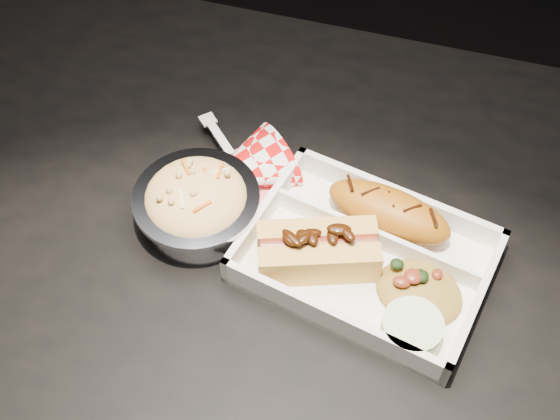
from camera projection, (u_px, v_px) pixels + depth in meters
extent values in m
cube|color=black|center=(310.00, 273.00, 0.77)|extent=(1.20, 0.80, 0.03)
cylinder|color=black|center=(78.00, 159.00, 1.36)|extent=(0.05, 0.05, 0.72)
cube|color=silver|center=(365.00, 264.00, 0.75)|extent=(0.28, 0.23, 0.01)
cube|color=silver|center=(398.00, 200.00, 0.79)|extent=(0.25, 0.06, 0.04)
cube|color=silver|center=(330.00, 320.00, 0.70)|extent=(0.25, 0.06, 0.04)
cube|color=silver|center=(266.00, 213.00, 0.78)|extent=(0.04, 0.18, 0.04)
cube|color=silver|center=(476.00, 304.00, 0.71)|extent=(0.04, 0.18, 0.04)
cube|color=silver|center=(375.00, 240.00, 0.76)|extent=(0.23, 0.05, 0.03)
ellipsoid|color=#A35B10|center=(389.00, 211.00, 0.76)|extent=(0.15, 0.08, 0.05)
cube|color=#E5AE4E|center=(319.00, 265.00, 0.72)|extent=(0.13, 0.07, 0.04)
cube|color=#E5AE4E|center=(316.00, 238.00, 0.74)|extent=(0.13, 0.07, 0.04)
cylinder|color=maroon|center=(318.00, 247.00, 0.73)|extent=(0.12, 0.06, 0.03)
ellipsoid|color=#AB8231|center=(421.00, 286.00, 0.71)|extent=(0.10, 0.09, 0.03)
cylinder|color=beige|center=(411.00, 330.00, 0.68)|extent=(0.06, 0.06, 0.03)
cylinder|color=silver|center=(198.00, 209.00, 0.78)|extent=(0.12, 0.12, 0.04)
cylinder|color=silver|center=(196.00, 197.00, 0.76)|extent=(0.14, 0.14, 0.01)
ellipsoid|color=beige|center=(196.00, 197.00, 0.76)|extent=(0.11, 0.11, 0.04)
cube|color=red|center=(247.00, 188.00, 0.82)|extent=(0.14, 0.14, 0.00)
cone|color=red|center=(241.00, 171.00, 0.81)|extent=(0.15, 0.15, 0.10)
cube|color=white|center=(220.00, 138.00, 0.84)|extent=(0.05, 0.05, 0.00)
cube|color=white|center=(208.00, 120.00, 0.86)|extent=(0.03, 0.03, 0.00)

